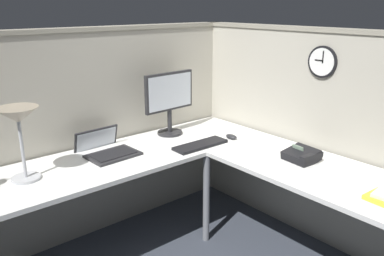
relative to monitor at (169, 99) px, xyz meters
The scene contains 10 objects.
cubicle_wall_back 0.65m from the monitor, 157.36° to the left, with size 2.57×0.12×1.58m.
cubicle_wall_right 1.15m from the monitor, 53.07° to the right, with size 0.12×2.37×1.58m.
desk 0.86m from the monitor, 116.18° to the right, with size 2.35×2.15×0.73m.
monitor is the anchor object (origin of this frame).
laptop 0.66m from the monitor, behind, with size 0.36×0.40×0.22m.
keyboard 0.47m from the monitor, 90.82° to the right, with size 0.43×0.14×0.02m, color black.
computer_mouse 0.57m from the monitor, 53.84° to the right, with size 0.06×0.10×0.03m, color #232326.
desk_lamp_dome 1.20m from the monitor, behind, with size 0.24×0.24×0.44m.
office_phone 1.11m from the monitor, 72.49° to the right, with size 0.21×0.22×0.11m.
wall_clock 1.17m from the monitor, 56.11° to the right, with size 0.04×0.22×0.22m.
Camera 1 is at (-1.64, -1.81, 1.74)m, focal length 37.19 mm.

